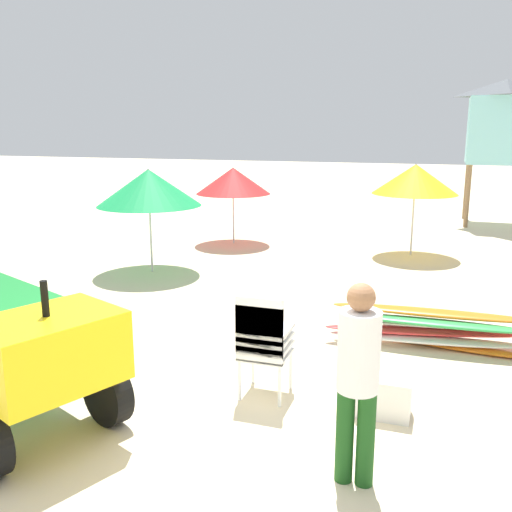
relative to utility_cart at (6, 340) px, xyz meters
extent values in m
plane|color=beige|center=(1.99, 0.13, -0.78)|extent=(80.00, 80.00, 0.00)
cube|color=yellow|center=(0.74, -0.32, 0.12)|extent=(1.17, 1.33, 0.60)
cylinder|color=black|center=(0.74, -0.32, 0.57)|extent=(0.08, 0.08, 0.30)
cylinder|color=black|center=(0.91, 0.20, -0.48)|extent=(0.62, 0.40, 0.60)
cylinder|color=black|center=(-0.74, 0.92, -0.48)|extent=(0.62, 0.40, 0.60)
cube|color=white|center=(2.13, 1.22, -0.34)|extent=(0.48, 0.48, 0.04)
cube|color=white|center=(2.13, 1.00, -0.14)|extent=(0.48, 0.04, 0.40)
cube|color=white|center=(2.13, 1.22, -0.25)|extent=(0.48, 0.48, 0.04)
cube|color=white|center=(2.13, 1.00, -0.05)|extent=(0.48, 0.04, 0.40)
cube|color=white|center=(2.13, 1.22, -0.16)|extent=(0.48, 0.48, 0.04)
cube|color=white|center=(2.13, 1.00, 0.04)|extent=(0.48, 0.04, 0.40)
cube|color=white|center=(2.13, 1.22, -0.07)|extent=(0.48, 0.48, 0.04)
cube|color=white|center=(2.13, 1.00, 0.13)|extent=(0.48, 0.04, 0.40)
cylinder|color=white|center=(2.34, 1.43, -0.57)|extent=(0.04, 0.04, 0.42)
cylinder|color=white|center=(1.92, 1.43, -0.57)|extent=(0.04, 0.04, 0.42)
cylinder|color=white|center=(2.34, 1.01, -0.57)|extent=(0.04, 0.04, 0.42)
cylinder|color=white|center=(1.92, 1.01, -0.57)|extent=(0.04, 0.04, 0.42)
ellipsoid|color=orange|center=(3.86, 3.17, -0.74)|extent=(2.07, 0.57, 0.08)
ellipsoid|color=white|center=(3.68, 3.03, -0.66)|extent=(2.46, 0.55, 0.08)
ellipsoid|color=red|center=(3.62, 3.11, -0.58)|extent=(2.49, 0.75, 0.08)
ellipsoid|color=white|center=(3.78, 3.22, -0.50)|extent=(2.52, 0.68, 0.08)
ellipsoid|color=green|center=(3.76, 3.00, -0.42)|extent=(2.37, 0.31, 0.08)
ellipsoid|color=orange|center=(3.74, 3.14, -0.34)|extent=(2.57, 0.38, 0.08)
cylinder|color=#194C19|center=(3.15, 0.03, -0.39)|extent=(0.14, 0.14, 0.78)
cylinder|color=#194C19|center=(3.31, 0.03, -0.39)|extent=(0.14, 0.14, 0.78)
cylinder|color=white|center=(3.23, 0.03, 0.30)|extent=(0.32, 0.32, 0.62)
sphere|color=#9E6B47|center=(3.23, 0.03, 0.72)|extent=(0.21, 0.21, 0.21)
cylinder|color=olive|center=(4.33, 12.49, 0.07)|extent=(0.12, 0.12, 1.71)
cylinder|color=olive|center=(4.33, 14.05, 0.07)|extent=(0.12, 0.12, 1.71)
cube|color=#90DEE4|center=(5.11, 13.27, 1.83)|extent=(1.80, 1.80, 1.80)
pyramid|color=#4C5156|center=(5.11, 13.27, 2.95)|extent=(1.98, 1.98, 0.45)
cylinder|color=beige|center=(3.13, 8.40, 0.19)|extent=(0.04, 0.04, 1.95)
cone|color=yellow|center=(3.13, 8.40, 0.85)|extent=(1.78, 1.78, 0.62)
cylinder|color=beige|center=(-1.48, 5.38, 0.19)|extent=(0.04, 0.04, 1.95)
cone|color=#19994C|center=(-1.48, 5.38, 0.82)|extent=(1.94, 1.94, 0.68)
cylinder|color=beige|center=(-0.96, 8.40, 0.11)|extent=(0.04, 0.04, 1.79)
cone|color=red|center=(-0.96, 8.40, 0.70)|extent=(1.74, 1.74, 0.61)
cube|color=white|center=(3.33, 1.18, -0.59)|extent=(0.51, 0.32, 0.39)
camera|label=1|loc=(3.75, -3.91, 1.92)|focal=39.59mm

